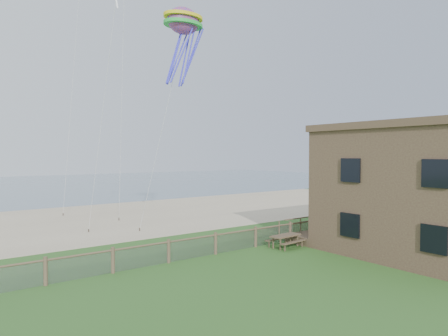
# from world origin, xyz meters

# --- Properties ---
(ground) EXTENTS (160.00, 160.00, 0.00)m
(ground) POSITION_xyz_m (0.00, 0.00, 0.00)
(ground) COLOR #316221
(ground) RESTS_ON ground
(sand_beach) EXTENTS (72.00, 20.00, 0.02)m
(sand_beach) POSITION_xyz_m (0.00, 22.00, 0.00)
(sand_beach) COLOR tan
(sand_beach) RESTS_ON ground
(ocean) EXTENTS (160.00, 68.00, 0.02)m
(ocean) POSITION_xyz_m (0.00, 66.00, 0.00)
(ocean) COLOR slate
(ocean) RESTS_ON ground
(chainlink_fence) EXTENTS (36.20, 0.20, 1.25)m
(chainlink_fence) POSITION_xyz_m (0.00, 6.00, 0.55)
(chainlink_fence) COLOR #4C402A
(chainlink_fence) RESTS_ON ground
(motel_deck) EXTENTS (15.00, 2.00, 0.50)m
(motel_deck) POSITION_xyz_m (13.00, 5.00, 0.25)
(motel_deck) COLOR brown
(motel_deck) RESTS_ON ground
(picnic_table) EXTENTS (2.15, 1.69, 0.86)m
(picnic_table) POSITION_xyz_m (4.41, 4.85, 0.43)
(picnic_table) COLOR brown
(picnic_table) RESTS_ON ground
(octopus_kite) EXTENTS (3.34, 2.72, 6.02)m
(octopus_kite) POSITION_xyz_m (1.44, 11.86, 13.35)
(octopus_kite) COLOR red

